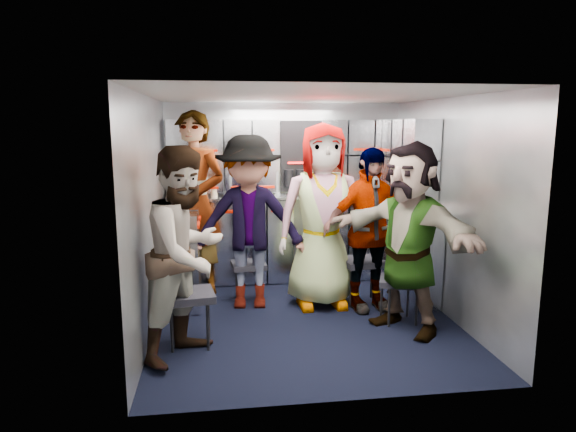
{
  "coord_description": "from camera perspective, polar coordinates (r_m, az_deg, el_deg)",
  "views": [
    {
      "loc": [
        -0.79,
        -4.62,
        1.85
      ],
      "look_at": [
        -0.11,
        0.35,
        0.95
      ],
      "focal_mm": 32.0,
      "sensor_mm": 36.0,
      "label": 1
    }
  ],
  "objects": [
    {
      "name": "bottle_right",
      "position": [
        6.04,
        4.68,
        3.64
      ],
      "size": [
        0.06,
        0.06,
        0.27
      ],
      "primitive_type": "cylinder",
      "color": "white",
      "rests_on": "counter"
    },
    {
      "name": "cart_bank_back",
      "position": [
        6.12,
        -0.16,
        -2.62
      ],
      "size": [
        2.68,
        0.38,
        0.99
      ],
      "primitive_type": "cube",
      "color": "#A0A5B0",
      "rests_on": "ground"
    },
    {
      "name": "wall_right",
      "position": [
        5.18,
        17.36,
        0.81
      ],
      "size": [
        0.04,
        3.0,
        2.1
      ],
      "primitive_type": "cube",
      "color": "#92989F",
      "rests_on": "ground"
    },
    {
      "name": "attendant_standing",
      "position": [
        5.64,
        -10.34,
        1.34
      ],
      "size": [
        0.87,
        0.78,
        2.0
      ],
      "primitive_type": "imported",
      "rotation": [
        0.0,
        0.0,
        -0.53
      ],
      "color": "black",
      "rests_on": "ground"
    },
    {
      "name": "attendant_arc_c",
      "position": [
        5.19,
        3.84,
        -0.02
      ],
      "size": [
        0.91,
        0.59,
        1.87
      ],
      "primitive_type": "imported",
      "rotation": [
        0.0,
        0.0,
        0.0
      ],
      "color": "black",
      "rests_on": "ground"
    },
    {
      "name": "counter",
      "position": [
        6.02,
        -0.17,
        2.21
      ],
      "size": [
        2.68,
        0.42,
        0.03
      ],
      "primitive_type": "cube",
      "color": "#B2B4B9",
      "rests_on": "cart_bank_back"
    },
    {
      "name": "attendant_arc_d",
      "position": [
        5.15,
        8.87,
        -1.52
      ],
      "size": [
        1.01,
        0.57,
        1.63
      ],
      "primitive_type": "imported",
      "rotation": [
        0.0,
        0.0,
        0.18
      ],
      "color": "black",
      "rests_on": "ground"
    },
    {
      "name": "bottle_left",
      "position": [
        5.94,
        -1.24,
        3.58
      ],
      "size": [
        0.07,
        0.07,
        0.28
      ],
      "primitive_type": "cylinder",
      "color": "white",
      "rests_on": "counter"
    },
    {
      "name": "wall_left",
      "position": [
        4.73,
        -15.08,
        0.08
      ],
      "size": [
        0.04,
        3.0,
        2.1
      ],
      "primitive_type": "cube",
      "color": "#92989F",
      "rests_on": "ground"
    },
    {
      "name": "locker_bank_right",
      "position": [
        5.71,
        13.25,
        6.29
      ],
      "size": [
        0.28,
        1.0,
        0.82
      ],
      "primitive_type": "cube",
      "color": "#A0A5B0",
      "rests_on": "wall_right"
    },
    {
      "name": "cup_right",
      "position": [
        6.09,
        6.79,
        2.89
      ],
      "size": [
        0.09,
        0.09,
        0.11
      ],
      "primitive_type": "cylinder",
      "color": "tan",
      "rests_on": "counter"
    },
    {
      "name": "ceiling",
      "position": [
        4.69,
        1.97,
        13.22
      ],
      "size": [
        2.8,
        3.0,
        0.02
      ],
      "primitive_type": "cube",
      "color": "silver",
      "rests_on": "wall_back"
    },
    {
      "name": "jump_seat_near_left",
      "position": [
        4.42,
        -10.86,
        -8.97
      ],
      "size": [
        0.45,
        0.43,
        0.47
      ],
      "rotation": [
        0.0,
        0.0,
        0.15
      ],
      "color": "black",
      "rests_on": "ground"
    },
    {
      "name": "attendant_arc_b",
      "position": [
        5.17,
        -4.36,
        -0.73
      ],
      "size": [
        1.18,
        0.75,
        1.75
      ],
      "primitive_type": "imported",
      "rotation": [
        0.0,
        0.0,
        -0.09
      ],
      "color": "black",
      "rests_on": "ground"
    },
    {
      "name": "attendant_arc_a",
      "position": [
        4.12,
        -11.19,
        -4.11
      ],
      "size": [
        1.0,
        1.04,
        1.69
      ],
      "primitive_type": "imported",
      "rotation": [
        0.0,
        0.0,
        0.94
      ],
      "color": "black",
      "rests_on": "ground"
    },
    {
      "name": "bottle_mid",
      "position": [
        5.9,
        -6.43,
        3.35
      ],
      "size": [
        0.07,
        0.07,
        0.25
      ],
      "primitive_type": "cylinder",
      "color": "white",
      "rests_on": "counter"
    },
    {
      "name": "jump_seat_mid_left",
      "position": [
        5.46,
        -4.4,
        -5.65
      ],
      "size": [
        0.37,
        0.36,
        0.41
      ],
      "rotation": [
        0.0,
        0.0,
        0.09
      ],
      "color": "black",
      "rests_on": "ground"
    },
    {
      "name": "cup_left",
      "position": [
        5.9,
        -8.22,
        2.62
      ],
      "size": [
        0.08,
        0.08,
        0.11
      ],
      "primitive_type": "cylinder",
      "color": "tan",
      "rests_on": "counter"
    },
    {
      "name": "right_cabinet",
      "position": [
        5.77,
        13.2,
        -3.64
      ],
      "size": [
        0.28,
        1.2,
        1.0
      ],
      "primitive_type": "cube",
      "color": "#A0A5B0",
      "rests_on": "ground"
    },
    {
      "name": "locker_bank_back",
      "position": [
        6.03,
        -0.25,
        6.76
      ],
      "size": [
        2.68,
        0.28,
        0.82
      ],
      "primitive_type": "cube",
      "color": "#A0A5B0",
      "rests_on": "wall_back"
    },
    {
      "name": "wall_back",
      "position": [
        6.22,
        -0.42,
        2.79
      ],
      "size": [
        2.8,
        0.04,
        2.1
      ],
      "primitive_type": "cube",
      "color": "#92989F",
      "rests_on": "ground"
    },
    {
      "name": "attendant_arc_e",
      "position": [
        4.68,
        13.26,
        -2.37
      ],
      "size": [
        1.29,
        1.6,
        1.71
      ],
      "primitive_type": "imported",
      "rotation": [
        0.0,
        0.0,
        -0.99
      ],
      "color": "black",
      "rests_on": "ground"
    },
    {
      "name": "jump_seat_mid_right",
      "position": [
        5.42,
        8.21,
        -5.3
      ],
      "size": [
        0.44,
        0.42,
        0.47
      ],
      "rotation": [
        0.0,
        0.0,
        0.11
      ],
      "color": "black",
      "rests_on": "ground"
    },
    {
      "name": "red_latch_strip",
      "position": [
        5.85,
        0.09,
        0.63
      ],
      "size": [
        2.6,
        0.02,
        0.03
      ],
      "primitive_type": "cube",
      "color": "#AC1401",
      "rests_on": "cart_bank_back"
    },
    {
      "name": "floor",
      "position": [
        5.04,
        1.82,
        -11.37
      ],
      "size": [
        3.0,
        3.0,
        0.0
      ],
      "primitive_type": "plane",
      "color": "black",
      "rests_on": "ground"
    },
    {
      "name": "jump_seat_center",
      "position": [
        5.48,
        3.4,
        -5.13
      ],
      "size": [
        0.42,
        0.4,
        0.46
      ],
      "rotation": [
        0.0,
        0.0,
        -0.09
      ],
      "color": "black",
      "rests_on": "ground"
    },
    {
      "name": "coffee_niche",
      "position": [
        6.12,
        1.36,
        6.61
      ],
      "size": [
        0.46,
        0.16,
        0.84
      ],
      "primitive_type": null,
      "color": "black",
      "rests_on": "wall_back"
    },
    {
      "name": "cart_bank_left",
      "position": [
        5.37,
        -11.84,
        -4.66
      ],
      "size": [
        0.38,
        0.76,
        0.99
      ],
      "primitive_type": "cube",
      "color": "#A0A5B0",
      "rests_on": "ground"
    },
    {
      "name": "jump_seat_near_right",
      "position": [
        4.96,
        12.29,
        -7.34
      ],
      "size": [
        0.46,
        0.45,
        0.43
      ],
      "rotation": [
        0.0,
        0.0,
        -0.36
      ],
      "color": "black",
      "rests_on": "ground"
    }
  ]
}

